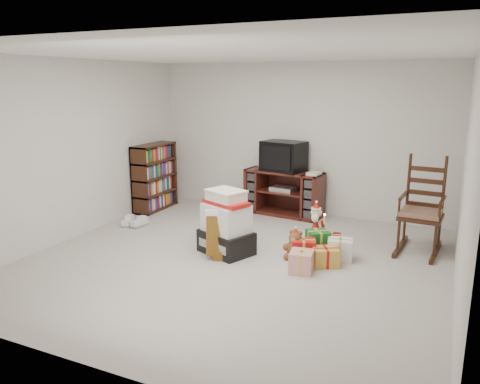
{
  "coord_description": "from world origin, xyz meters",
  "views": [
    {
      "loc": [
        2.34,
        -4.97,
        2.19
      ],
      "look_at": [
        -0.21,
        0.6,
        0.73
      ],
      "focal_mm": 35.0,
      "sensor_mm": 36.0,
      "label": 1
    }
  ],
  "objects_px": {
    "rocking_chair": "(421,218)",
    "red_suitcase": "(230,231)",
    "gift_cluster": "(320,250)",
    "crt_television": "(283,156)",
    "tv_stand": "(284,193)",
    "gift_pile": "(226,226)",
    "sneaker_pair": "(134,223)",
    "teddy_bear": "(296,246)",
    "bookshelf": "(155,178)",
    "mrs_claus_figurine": "(212,224)",
    "santa_figurine": "(315,229)"
  },
  "relations": [
    {
      "from": "gift_pile",
      "to": "crt_television",
      "type": "bearing_deg",
      "value": 111.41
    },
    {
      "from": "tv_stand",
      "to": "sneaker_pair",
      "type": "relative_size",
      "value": 3.58
    },
    {
      "from": "bookshelf",
      "to": "gift_pile",
      "type": "xyz_separation_m",
      "value": [
        2.09,
        -1.43,
        -0.19
      ]
    },
    {
      "from": "mrs_claus_figurine",
      "to": "crt_television",
      "type": "relative_size",
      "value": 0.88
    },
    {
      "from": "tv_stand",
      "to": "teddy_bear",
      "type": "relative_size",
      "value": 3.73
    },
    {
      "from": "gift_pile",
      "to": "sneaker_pair",
      "type": "height_order",
      "value": "gift_pile"
    },
    {
      "from": "rocking_chair",
      "to": "mrs_claus_figurine",
      "type": "xyz_separation_m",
      "value": [
        -2.66,
        -0.84,
        -0.19
      ]
    },
    {
      "from": "rocking_chair",
      "to": "sneaker_pair",
      "type": "height_order",
      "value": "rocking_chair"
    },
    {
      "from": "red_suitcase",
      "to": "sneaker_pair",
      "type": "distance_m",
      "value": 1.88
    },
    {
      "from": "tv_stand",
      "to": "crt_television",
      "type": "distance_m",
      "value": 0.62
    },
    {
      "from": "gift_cluster",
      "to": "crt_television",
      "type": "bearing_deg",
      "value": 122.44
    },
    {
      "from": "sneaker_pair",
      "to": "teddy_bear",
      "type": "bearing_deg",
      "value": -12.75
    },
    {
      "from": "rocking_chair",
      "to": "red_suitcase",
      "type": "distance_m",
      "value": 2.51
    },
    {
      "from": "teddy_bear",
      "to": "mrs_claus_figurine",
      "type": "bearing_deg",
      "value": 174.08
    },
    {
      "from": "tv_stand",
      "to": "bookshelf",
      "type": "xyz_separation_m",
      "value": [
        -2.16,
        -0.6,
        0.18
      ]
    },
    {
      "from": "bookshelf",
      "to": "santa_figurine",
      "type": "height_order",
      "value": "bookshelf"
    },
    {
      "from": "red_suitcase",
      "to": "teddy_bear",
      "type": "bearing_deg",
      "value": 28.87
    },
    {
      "from": "tv_stand",
      "to": "red_suitcase",
      "type": "bearing_deg",
      "value": -84.69
    },
    {
      "from": "rocking_chair",
      "to": "mrs_claus_figurine",
      "type": "distance_m",
      "value": 2.79
    },
    {
      "from": "red_suitcase",
      "to": "sneaker_pair",
      "type": "xyz_separation_m",
      "value": [
        -1.83,
        0.35,
        -0.21
      ]
    },
    {
      "from": "tv_stand",
      "to": "santa_figurine",
      "type": "distance_m",
      "value": 1.56
    },
    {
      "from": "mrs_claus_figurine",
      "to": "crt_television",
      "type": "xyz_separation_m",
      "value": [
        0.43,
        1.72,
        0.73
      ]
    },
    {
      "from": "gift_pile",
      "to": "teddy_bear",
      "type": "distance_m",
      "value": 0.92
    },
    {
      "from": "red_suitcase",
      "to": "teddy_bear",
      "type": "xyz_separation_m",
      "value": [
        0.87,
        0.09,
        -0.1
      ]
    },
    {
      "from": "santa_figurine",
      "to": "gift_pile",
      "type": "bearing_deg",
      "value": -141.62
    },
    {
      "from": "gift_pile",
      "to": "mrs_claus_figurine",
      "type": "distance_m",
      "value": 0.51
    },
    {
      "from": "santa_figurine",
      "to": "crt_television",
      "type": "xyz_separation_m",
      "value": [
        -0.93,
        1.27,
        0.76
      ]
    },
    {
      "from": "mrs_claus_figurine",
      "to": "crt_television",
      "type": "distance_m",
      "value": 1.92
    },
    {
      "from": "gift_pile",
      "to": "crt_television",
      "type": "height_order",
      "value": "crt_television"
    },
    {
      "from": "santa_figurine",
      "to": "mrs_claus_figurine",
      "type": "xyz_separation_m",
      "value": [
        -1.36,
        -0.45,
        0.02
      ]
    },
    {
      "from": "red_suitcase",
      "to": "tv_stand",
      "type": "bearing_deg",
      "value": 111.13
    },
    {
      "from": "gift_cluster",
      "to": "bookshelf",
      "type": "bearing_deg",
      "value": 160.39
    },
    {
      "from": "bookshelf",
      "to": "mrs_claus_figurine",
      "type": "bearing_deg",
      "value": -33.14
    },
    {
      "from": "tv_stand",
      "to": "sneaker_pair",
      "type": "xyz_separation_m",
      "value": [
        -1.89,
        -1.59,
        -0.32
      ]
    },
    {
      "from": "tv_stand",
      "to": "rocking_chair",
      "type": "height_order",
      "value": "rocking_chair"
    },
    {
      "from": "rocking_chair",
      "to": "mrs_claus_figurine",
      "type": "relative_size",
      "value": 1.95
    },
    {
      "from": "rocking_chair",
      "to": "crt_television",
      "type": "relative_size",
      "value": 1.73
    },
    {
      "from": "bookshelf",
      "to": "santa_figurine",
      "type": "bearing_deg",
      "value": -12.21
    },
    {
      "from": "bookshelf",
      "to": "gift_cluster",
      "type": "xyz_separation_m",
      "value": [
        3.26,
        -1.16,
        -0.42
      ]
    },
    {
      "from": "bookshelf",
      "to": "teddy_bear",
      "type": "bearing_deg",
      "value": -22.74
    },
    {
      "from": "gift_pile",
      "to": "crt_television",
      "type": "distance_m",
      "value": 2.14
    },
    {
      "from": "santa_figurine",
      "to": "mrs_claus_figurine",
      "type": "distance_m",
      "value": 1.43
    },
    {
      "from": "santa_figurine",
      "to": "red_suitcase",
      "type": "bearing_deg",
      "value": -145.04
    },
    {
      "from": "tv_stand",
      "to": "gift_cluster",
      "type": "xyz_separation_m",
      "value": [
        1.11,
        -1.77,
        -0.24
      ]
    },
    {
      "from": "santa_figurine",
      "to": "sneaker_pair",
      "type": "xyz_separation_m",
      "value": [
        -2.8,
        -0.32,
        -0.18
      ]
    },
    {
      "from": "santa_figurine",
      "to": "crt_television",
      "type": "distance_m",
      "value": 1.74
    },
    {
      "from": "rocking_chair",
      "to": "red_suitcase",
      "type": "relative_size",
      "value": 2.14
    },
    {
      "from": "tv_stand",
      "to": "bookshelf",
      "type": "distance_m",
      "value": 2.25
    },
    {
      "from": "gift_pile",
      "to": "teddy_bear",
      "type": "height_order",
      "value": "gift_pile"
    },
    {
      "from": "rocking_chair",
      "to": "sneaker_pair",
      "type": "bearing_deg",
      "value": -165.3
    }
  ]
}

